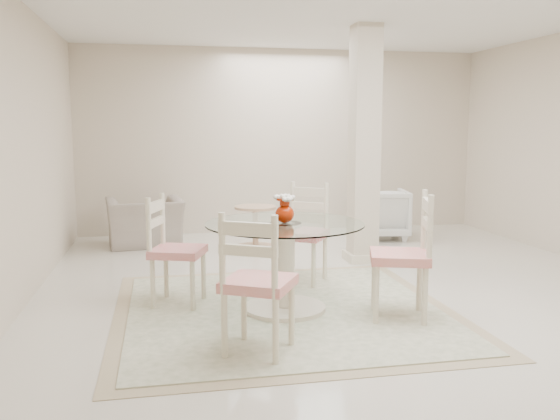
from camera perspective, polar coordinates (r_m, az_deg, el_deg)
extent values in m
plane|color=silver|center=(5.73, 7.42, -7.92)|extent=(7.00, 7.00, 0.00)
cube|color=beige|center=(8.90, 0.30, 6.65)|extent=(6.00, 0.02, 2.70)
cube|color=beige|center=(5.35, -24.47, 4.98)|extent=(0.02, 7.00, 2.70)
cube|color=beige|center=(6.91, 8.11, 6.16)|extent=(0.30, 0.30, 2.70)
cube|color=tan|center=(5.14, 0.44, -9.71)|extent=(2.85, 2.85, 0.01)
cube|color=beige|center=(5.14, 0.44, -9.62)|extent=(2.61, 2.61, 0.01)
cylinder|color=beige|center=(5.13, 0.44, -9.46)|extent=(0.70, 0.70, 0.05)
cylinder|color=beige|center=(5.03, 0.45, -5.40)|extent=(0.17, 0.17, 0.72)
cylinder|color=beige|center=(4.96, 0.45, -1.55)|extent=(0.29, 0.29, 0.03)
cylinder|color=white|center=(4.96, 0.45, -1.31)|extent=(1.33, 1.33, 0.01)
ellipsoid|color=#A72105|center=(4.95, 0.45, -0.38)|extent=(0.16, 0.16, 0.15)
cylinder|color=#A72105|center=(4.93, 0.46, 0.69)|extent=(0.08, 0.08, 0.04)
cylinder|color=#A72105|center=(4.93, 0.46, 1.05)|extent=(0.14, 0.14, 0.02)
ellipsoid|color=white|center=(4.93, 0.46, 1.30)|extent=(0.09, 0.09, 0.04)
ellipsoid|color=white|center=(4.96, 0.96, 1.19)|extent=(0.09, 0.09, 0.04)
ellipsoid|color=white|center=(4.94, -0.11, 1.22)|extent=(0.09, 0.09, 0.04)
ellipsoid|color=white|center=(4.88, 0.67, 1.03)|extent=(0.09, 0.09, 0.04)
cylinder|color=beige|center=(5.16, 9.05, -6.98)|extent=(0.05, 0.05, 0.48)
cylinder|color=beige|center=(4.79, 9.23, -8.15)|extent=(0.05, 0.05, 0.48)
cylinder|color=beige|center=(5.19, 13.26, -7.01)|extent=(0.05, 0.05, 0.48)
cylinder|color=beige|center=(4.83, 13.76, -8.17)|extent=(0.05, 0.05, 0.48)
cube|color=red|center=(4.92, 11.42, -4.43)|extent=(0.58, 0.58, 0.07)
cube|color=beige|center=(4.88, 13.99, -0.42)|extent=(0.17, 0.41, 0.57)
cylinder|color=#EFE5C5|center=(5.88, -0.11, -5.11)|extent=(0.04, 0.04, 0.46)
cylinder|color=#EFE5C5|center=(5.76, 3.24, -5.41)|extent=(0.04, 0.04, 0.46)
cylinder|color=#EFE5C5|center=(6.21, 1.16, -4.40)|extent=(0.04, 0.04, 0.46)
cylinder|color=#EFE5C5|center=(6.09, 4.35, -4.67)|extent=(0.04, 0.04, 0.46)
cube|color=red|center=(5.93, 2.17, -2.38)|extent=(0.61, 0.61, 0.07)
cube|color=#EFE5C5|center=(6.06, 2.84, 1.07)|extent=(0.36, 0.26, 0.54)
cylinder|color=beige|center=(5.12, -8.41, -7.28)|extent=(0.04, 0.04, 0.45)
cylinder|color=beige|center=(5.44, -7.37, -6.32)|extent=(0.04, 0.04, 0.45)
cylinder|color=beige|center=(5.22, -12.15, -7.06)|extent=(0.04, 0.04, 0.45)
cylinder|color=beige|center=(5.54, -10.90, -6.14)|extent=(0.04, 0.04, 0.45)
cube|color=red|center=(5.27, -9.78, -3.96)|extent=(0.55, 0.55, 0.07)
cube|color=beige|center=(5.27, -11.88, -0.39)|extent=(0.17, 0.38, 0.53)
cylinder|color=#F3EAC8|center=(4.29, 1.13, -10.10)|extent=(0.04, 0.04, 0.47)
cylinder|color=#F3EAC8|center=(4.41, -3.49, -9.63)|extent=(0.04, 0.04, 0.47)
cylinder|color=#F3EAC8|center=(3.96, -0.42, -11.67)|extent=(0.04, 0.04, 0.47)
cylinder|color=#F3EAC8|center=(4.09, -5.37, -11.09)|extent=(0.04, 0.04, 0.47)
cube|color=red|center=(4.11, -2.06, -7.05)|extent=(0.61, 0.61, 0.07)
cube|color=#F3EAC8|center=(3.84, -3.11, -2.90)|extent=(0.38, 0.24, 0.55)
imported|color=gray|center=(8.03, -12.87, -1.15)|extent=(1.05, 0.95, 0.62)
imported|color=silver|center=(8.48, 9.56, -0.33)|extent=(0.87, 0.89, 0.70)
cylinder|color=tan|center=(7.66, -2.36, -3.61)|extent=(0.52, 0.52, 0.04)
cylinder|color=tan|center=(7.61, -2.37, -1.71)|extent=(0.08, 0.08, 0.49)
cylinder|color=tan|center=(7.57, -2.38, 0.25)|extent=(0.54, 0.54, 0.03)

